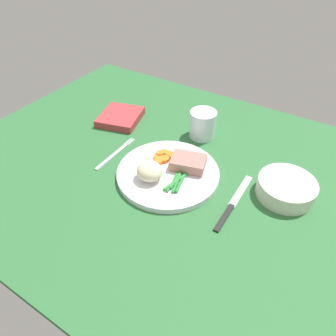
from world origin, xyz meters
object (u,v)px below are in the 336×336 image
Objects in this scene: water_glass at (202,126)px; dinner_plate at (168,173)px; fork at (116,154)px; salad_bowl at (286,187)px; meat_portion at (188,163)px; napkin at (120,117)px; knife at (233,203)px.

dinner_plate is at bearing -87.75° from water_glass.
salad_bowl reaches higher than fork.
meat_portion reaches higher than napkin.
water_glass is (-4.42, 16.69, 0.52)cm from meat_portion.
dinner_plate is 5.97cm from meat_portion.
water_glass is at bearing 104.83° from meat_portion.
meat_portion reaches higher than dinner_plate.
water_glass reaches higher than meat_portion.
meat_portion is (3.60, 4.20, 2.25)cm from dinner_plate.
knife is at bearing -18.05° from napkin.
fork is 2.00× the size of water_glass.
water_glass is (16.66, 21.15, 3.37)cm from fork.
salad_bowl is at bearing -5.72° from napkin.
meat_portion is at bearing 49.40° from dinner_plate.
fork is at bearing -176.70° from knife.
knife is 28.84cm from water_glass.
water_glass is (-0.82, 20.89, 2.77)cm from dinner_plate.
meat_portion is at bearing -75.17° from water_glass.
water_glass reaches higher than napkin.
dinner_plate reaches higher than knife.
knife is 1.48× the size of salad_bowl.
knife is (18.46, -0.29, -0.60)cm from dinner_plate.
napkin reaches higher than fork.
dinner_plate is at bearing 1.45° from fork.
meat_portion is 32.90cm from napkin.
meat_portion is 21.73cm from fork.
salad_bowl reaches higher than dinner_plate.
knife is 48.38cm from napkin.
salad_bowl is at bearing 11.59° from meat_portion.
knife is (35.94, -0.03, -0.00)cm from fork.
water_glass is at bearing 92.25° from dinner_plate.
fork is (-21.08, -4.45, -2.85)cm from meat_portion.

